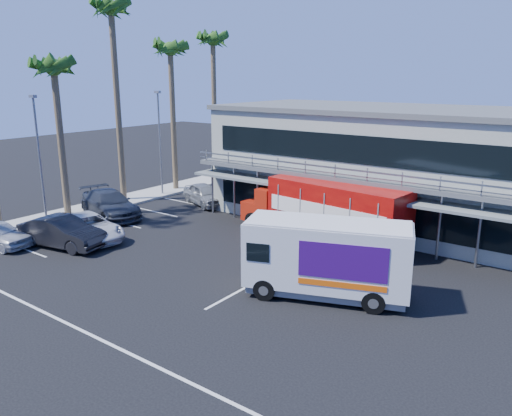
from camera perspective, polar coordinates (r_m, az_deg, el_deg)
The scene contains 15 objects.
ground at distance 23.31m, azimuth -6.23°, elevation -8.42°, with size 120.00×120.00×0.00m, color black.
building at distance 33.20m, azimuth 15.35°, elevation 4.76°, with size 22.40×12.00×7.30m.
curb_strip at distance 37.81m, azimuth -16.98°, elevation 0.28°, with size 3.00×32.00×0.16m, color #A5A399.
palm_c at distance 34.92m, azimuth -22.06°, elevation 13.87°, with size 2.80×2.80×10.75m.
palm_d at distance 38.24m, azimuth -16.16°, elevation 19.75°, with size 2.80×2.80×14.75m.
palm_e at distance 41.03m, azimuth -9.74°, elevation 16.61°, with size 2.80×2.80×12.25m.
palm_f at distance 45.34m, azimuth -4.94°, elevation 17.71°, with size 2.80×2.80×13.25m.
light_pole_near at distance 33.62m, azimuth -23.53°, elevation 5.64°, with size 0.50×0.25×8.09m.
light_pole_far at distance 39.54m, azimuth -10.94°, elevation 7.81°, with size 0.50×0.25×8.09m.
red_truck at distance 28.40m, azimuth 8.03°, elevation -0.08°, with size 10.62×3.59×3.51m.
white_van at distance 21.29m, azimuth 8.07°, elevation -5.66°, with size 7.23×4.59×3.34m.
parked_car_b at distance 29.49m, azimuth -21.25°, elevation -2.60°, with size 1.78×5.12×1.69m, color black.
parked_car_c at distance 30.40m, azimuth -18.59°, elevation -2.06°, with size 2.44×5.29×1.47m, color silver.
parked_car_d at distance 34.88m, azimuth -16.38°, elevation 0.45°, with size 2.42×5.94×1.72m, color #292D37.
parked_car_e at distance 36.78m, azimuth -5.88°, elevation 1.57°, with size 1.82×4.52×1.54m, color slate.
Camera 1 is at (14.61, -15.67, 9.18)m, focal length 35.00 mm.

